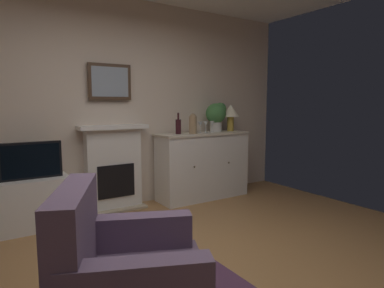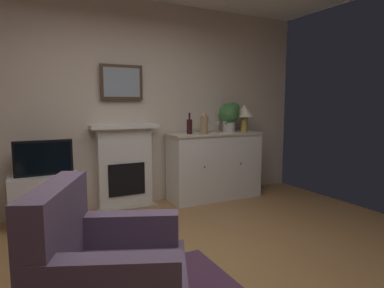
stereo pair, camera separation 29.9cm
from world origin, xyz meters
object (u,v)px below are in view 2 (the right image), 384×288
Objects in this scene: wine_glass_right at (225,124)px; potted_plant_small at (230,114)px; tv_cabinet at (46,199)px; fireplace_unit at (125,166)px; wine_glass_left at (212,125)px; framed_picture at (122,82)px; sideboard_cabinet at (215,166)px; vase_decorative at (204,124)px; armchair at (106,275)px; wine_bottle at (189,126)px; wine_glass_center at (218,124)px; table_lamp at (244,113)px; tv_set at (44,158)px.

wine_glass_right is 0.19m from potted_plant_small.
potted_plant_small is at bearing 0.69° from tv_cabinet.
wine_glass_left is at bearing -9.91° from fireplace_unit.
framed_picture reaches higher than wine_glass_left.
vase_decorative is at bearing -166.06° from sideboard_cabinet.
armchair is at bearing -108.05° from fireplace_unit.
wine_bottle is 0.67× the size of potted_plant_small.
wine_glass_center is at bearing -0.66° from tv_cabinet.
fireplace_unit is 1.29m from sideboard_cabinet.
wine_glass_right is (-0.36, -0.02, -0.16)m from table_lamp.
vase_decorative is 0.65× the size of potted_plant_small.
vase_decorative reaches higher than tv_set.
potted_plant_small is (0.12, 0.06, 0.13)m from wine_glass_right.
tv_cabinet is (-0.97, -0.16, -0.27)m from fireplace_unit.
sideboard_cabinet reaches higher than armchair.
table_lamp is (1.78, -0.22, -0.41)m from framed_picture.
wine_glass_center is at bearing 177.76° from wine_glass_right.
wine_glass_center is 0.28m from potted_plant_small.
wine_glass_center reaches higher than fireplace_unit.
vase_decorative is at bearing -15.75° from wine_bottle.
table_lamp is 0.93m from wine_bottle.
framed_picture is 0.89× the size of tv_set.
armchair is (-1.64, -2.20, -0.68)m from wine_bottle.
tv_set is at bearing -178.79° from potted_plant_small.
wine_glass_left is at bearing -11.99° from framed_picture.
tv_cabinet is (-2.29, 0.03, -0.80)m from wine_glass_center.
tv_cabinet is at bearing 179.69° from table_lamp.
fireplace_unit is 1.43m from wine_glass_center.
sideboard_cabinet is at bearing 174.08° from wine_glass_right.
table_lamp is at bearing 4.02° from vase_decorative.
wine_glass_left is 0.27× the size of tv_set.
table_lamp reaches higher than sideboard_cabinet.
armchair is (-2.04, -2.19, -0.10)m from sideboard_cabinet.
wine_glass_right reaches higher than armchair.
fireplace_unit is 1.77× the size of tv_set.
wine_glass_right reaches higher than tv_set.
wine_glass_center is at bearing -166.39° from potted_plant_small.
armchair is at bearing -130.70° from vase_decorative.
potted_plant_small is at bearing -6.52° from framed_picture.
vase_decorative is (-0.20, -0.05, 0.62)m from sideboard_cabinet.
framed_picture is at bearing 168.01° from wine_glass_left.
wine_glass_left is 1.00× the size of wine_glass_center.
potted_plant_small is (0.48, 0.10, 0.12)m from vase_decorative.
table_lamp reaches higher than tv_cabinet.
armchair is (-1.98, -2.16, -0.70)m from wine_glass_left.
wine_glass_right is 2.42m from tv_set.
wine_glass_right is 0.22× the size of tv_cabinet.
wine_glass_right is at bearing -2.33° from wine_bottle.
wine_glass_center is (1.31, -0.23, -0.56)m from framed_picture.
table_lamp is 1.38× the size of wine_bottle.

